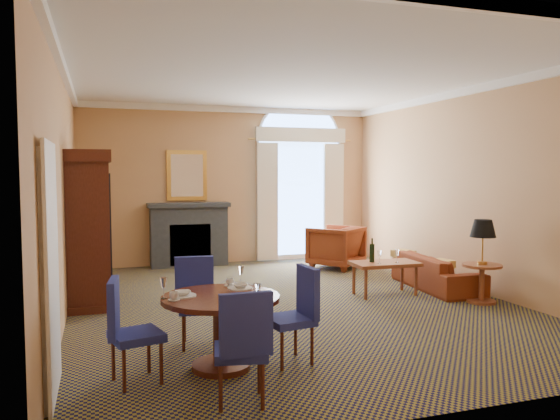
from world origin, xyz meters
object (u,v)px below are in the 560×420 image
object	(u,v)px
dining_table	(221,315)
sofa	(437,272)
armoire	(89,231)
armchair	(336,247)
coffee_table	(384,264)
side_table	(482,250)

from	to	relation	value
dining_table	sofa	distance (m)	4.73
armoire	armchair	size ratio (longest dim) A/B	2.38
coffee_table	armchair	bearing A→B (deg)	85.84
sofa	coffee_table	bearing A→B (deg)	102.63
armchair	coffee_table	world-z (taller)	coffee_table
armoire	coffee_table	xyz separation A→B (m)	(4.24, -0.72, -0.58)
armchair	dining_table	bearing A→B (deg)	17.76
sofa	armchair	xyz separation A→B (m)	(-0.77, 2.24, 0.15)
dining_table	coffee_table	xyz separation A→B (m)	(3.02, 2.30, -0.06)
armchair	coffee_table	bearing A→B (deg)	46.54
side_table	armchair	bearing A→B (deg)	104.04
armchair	side_table	bearing A→B (deg)	66.82
dining_table	side_table	size ratio (longest dim) A/B	0.96
armchair	coffee_table	distance (m)	2.40
sofa	armchair	distance (m)	2.37
side_table	coffee_table	bearing A→B (deg)	140.73
sofa	armchair	world-z (taller)	armchair
sofa	side_table	distance (m)	1.14
coffee_table	dining_table	bearing A→B (deg)	-140.66
armoire	sofa	bearing A→B (deg)	-6.21
armchair	side_table	world-z (taller)	side_table
dining_table	coffee_table	size ratio (longest dim) A/B	1.10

